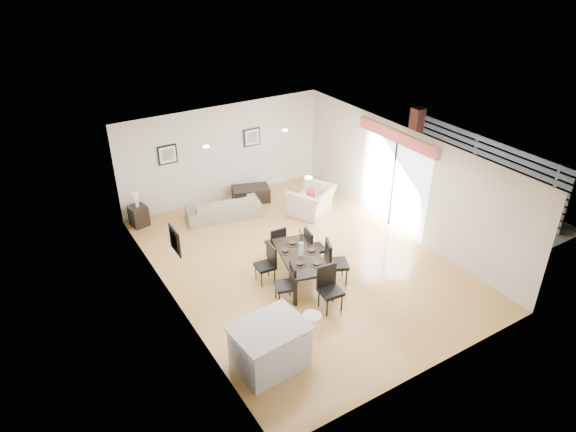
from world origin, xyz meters
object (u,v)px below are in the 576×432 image
sofa (223,207)px  dining_table (301,258)px  dining_chair_enear (333,260)px  dining_chair_foot (277,242)px  dining_chair_head (329,285)px  bar_stool (312,320)px  side_table (139,216)px  armchair (312,201)px  dining_chair_wnear (288,282)px  kitchen_island (270,346)px  dining_chair_efar (312,245)px  coffee_table (251,194)px  dining_chair_wfar (268,262)px

sofa → dining_table: 3.58m
dining_table → dining_chair_enear: dining_chair_enear is taller
dining_chair_foot → dining_chair_head: bearing=93.7°
bar_stool → side_table: bearing=102.0°
dining_chair_enear → dining_chair_foot: size_ratio=1.19×
armchair → dining_chair_head: size_ratio=1.19×
armchair → dining_chair_wnear: bearing=20.2°
sofa → dining_chair_foot: 2.55m
sofa → kitchen_island: kitchen_island is taller
dining_chair_enear → dining_chair_efar: dining_chair_enear is taller
kitchen_island → sofa: bearing=68.1°
dining_chair_enear → bar_stool: size_ratio=1.37×
dining_chair_wnear → dining_chair_efar: size_ratio=0.96×
dining_chair_enear → kitchen_island: dining_chair_enear is taller
sofa → dining_table: (0.19, -3.56, 0.33)m
dining_table → coffee_table: size_ratio=1.76×
dining_chair_wnear → dining_chair_wfar: bearing=-163.6°
armchair → kitchen_island: kitchen_island is taller
armchair → side_table: size_ratio=2.10×
bar_stool → sofa: bearing=82.0°
dining_chair_wfar → bar_stool: size_ratio=1.17×
dining_table → dining_chair_wnear: 0.74m
side_table → kitchen_island: bearing=-86.0°
dining_chair_wnear → dining_chair_wfar: size_ratio=0.99×
dining_chair_foot → dining_chair_enear: bearing=115.9°
sofa → bar_stool: (-0.76, -5.38, 0.36)m
bar_stool → dining_table: bearing=62.6°
coffee_table → bar_stool: size_ratio=1.36×
bar_stool → dining_chair_enear: bearing=43.5°
dining_chair_wfar → kitchen_island: 2.55m
dining_table → dining_chair_wfar: size_ratio=2.05×
dining_chair_foot → kitchen_island: bearing=60.8°
kitchen_island → bar_stool: kitchen_island is taller
dining_chair_foot → dining_chair_wfar: bearing=50.2°
dining_chair_enear → bar_stool: bearing=157.0°
kitchen_island → dining_chair_foot: bearing=52.5°
dining_table → dining_chair_efar: 0.73m
sofa → dining_chair_head: size_ratio=2.04×
dining_chair_enear → side_table: 5.47m
dining_chair_foot → kitchen_island: (-1.82, -2.85, -0.03)m
dining_chair_wfar → bar_stool: bearing=-4.7°
dining_chair_enear → armchair: bearing=-2.1°
dining_chair_wfar → dining_chair_wnear: bearing=4.2°
dining_chair_foot → kitchen_island: 3.38m
dining_chair_wfar → dining_chair_foot: dining_chair_wfar is taller
dining_table → dining_chair_efar: dining_chair_efar is taller
dining_chair_wnear → dining_chair_enear: dining_chair_enear is taller
dining_chair_head → coffee_table: 5.14m
dining_chair_wnear → kitchen_island: 1.86m
armchair → dining_chair_foot: bearing=8.0°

